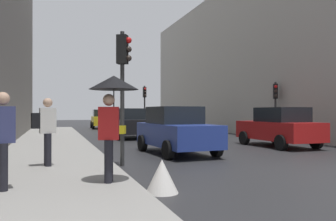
% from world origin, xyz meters
% --- Properties ---
extents(ground_plane, '(120.00, 120.00, 0.00)m').
position_xyz_m(ground_plane, '(0.00, 0.00, 0.00)').
color(ground_plane, '#28282B').
extents(sidewalk_kerb, '(3.36, 40.00, 0.16)m').
position_xyz_m(sidewalk_kerb, '(-6.99, 6.00, 0.08)').
color(sidewalk_kerb, gray).
rests_on(sidewalk_kerb, ground).
extents(building_facade_right, '(12.00, 35.04, 11.03)m').
position_xyz_m(building_facade_right, '(11.32, 15.20, 5.51)').
color(building_facade_right, '#B2ADA3').
rests_on(building_facade_right, ground).
extents(traffic_light_near_right, '(0.45, 0.36, 3.90)m').
position_xyz_m(traffic_light_near_right, '(-4.99, 2.77, 2.69)').
color(traffic_light_near_right, '#2D2D2D').
rests_on(traffic_light_near_right, ground).
extents(traffic_light_mid_street, '(0.35, 0.45, 3.24)m').
position_xyz_m(traffic_light_mid_street, '(5.00, 9.53, 2.24)').
color(traffic_light_mid_street, '#2D2D2D').
rests_on(traffic_light_mid_street, ground).
extents(traffic_light_far_median, '(0.24, 0.43, 3.68)m').
position_xyz_m(traffic_light_far_median, '(0.14, 20.25, 2.54)').
color(traffic_light_far_median, '#2D2D2D').
rests_on(traffic_light_far_median, ground).
extents(car_dark_suv, '(2.06, 4.22, 1.76)m').
position_xyz_m(car_dark_suv, '(-2.62, 13.18, 0.88)').
color(car_dark_suv, black).
rests_on(car_dark_suv, ground).
extents(car_white_compact, '(2.17, 4.28, 1.76)m').
position_xyz_m(car_white_compact, '(2.08, 16.95, 0.88)').
color(car_white_compact, silver).
rests_on(car_white_compact, ground).
extents(car_silver_hatchback, '(2.12, 4.25, 1.76)m').
position_xyz_m(car_silver_hatchback, '(2.14, 28.93, 0.88)').
color(car_silver_hatchback, '#BCBCC1').
rests_on(car_silver_hatchback, ground).
extents(car_blue_van, '(2.25, 4.32, 1.76)m').
position_xyz_m(car_blue_van, '(-2.56, 5.03, 0.88)').
color(car_blue_van, navy).
rests_on(car_blue_van, ground).
extents(car_yellow_taxi, '(2.18, 4.28, 1.76)m').
position_xyz_m(car_yellow_taxi, '(-2.57, 25.64, 0.88)').
color(car_yellow_taxi, yellow).
rests_on(car_yellow_taxi, ground).
extents(car_red_sedan, '(2.12, 4.25, 1.76)m').
position_xyz_m(car_red_sedan, '(2.68, 6.01, 0.88)').
color(car_red_sedan, red).
rests_on(car_red_sedan, ground).
extents(pedestrian_with_umbrella, '(1.00, 1.00, 2.14)m').
position_xyz_m(pedestrian_with_umbrella, '(-5.79, -0.22, 1.84)').
color(pedestrian_with_umbrella, black).
rests_on(pedestrian_with_umbrella, sidewalk_kerb).
extents(pedestrian_with_grey_backpack, '(0.64, 0.40, 1.77)m').
position_xyz_m(pedestrian_with_grey_backpack, '(-7.83, -0.33, 1.16)').
color(pedestrian_with_grey_backpack, black).
rests_on(pedestrian_with_grey_backpack, sidewalk_kerb).
extents(pedestrian_with_black_backpack, '(0.63, 0.38, 1.77)m').
position_xyz_m(pedestrian_with_black_backpack, '(-7.10, 2.39, 1.16)').
color(pedestrian_with_black_backpack, black).
rests_on(pedestrian_with_black_backpack, sidewalk_kerb).
extents(warning_sign_triangle, '(0.64, 0.64, 0.65)m').
position_xyz_m(warning_sign_triangle, '(-4.92, -0.79, 0.33)').
color(warning_sign_triangle, silver).
rests_on(warning_sign_triangle, ground).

